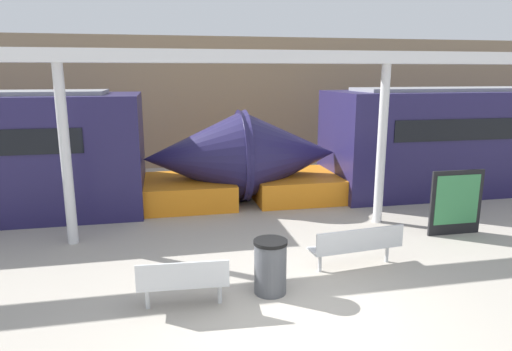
{
  "coord_description": "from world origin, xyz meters",
  "views": [
    {
      "loc": [
        -1.89,
        -6.12,
        3.65
      ],
      "look_at": [
        0.14,
        3.61,
        1.4
      ],
      "focal_mm": 32.0,
      "sensor_mm": 36.0,
      "label": 1
    }
  ],
  "objects_px": {
    "bench_near": "(357,244)",
    "support_column_near": "(382,146)",
    "support_column_far": "(66,157)",
    "bench_far": "(183,280)",
    "poster_board": "(456,202)",
    "trash_bin": "(270,266)"
  },
  "relations": [
    {
      "from": "bench_near",
      "to": "support_column_near",
      "type": "xyz_separation_m",
      "value": [
        1.67,
        2.5,
        1.44
      ]
    },
    {
      "from": "support_column_near",
      "to": "support_column_far",
      "type": "distance_m",
      "value": 7.19
    },
    {
      "from": "support_column_far",
      "to": "bench_near",
      "type": "bearing_deg",
      "value": -24.37
    },
    {
      "from": "bench_near",
      "to": "support_column_near",
      "type": "relative_size",
      "value": 0.48
    },
    {
      "from": "bench_near",
      "to": "bench_far",
      "type": "distance_m",
      "value": 3.41
    },
    {
      "from": "poster_board",
      "to": "support_column_far",
      "type": "height_order",
      "value": "support_column_far"
    },
    {
      "from": "bench_far",
      "to": "trash_bin",
      "type": "relative_size",
      "value": 1.55
    },
    {
      "from": "support_column_near",
      "to": "poster_board",
      "type": "bearing_deg",
      "value": -42.25
    },
    {
      "from": "poster_board",
      "to": "support_column_near",
      "type": "distance_m",
      "value": 2.12
    },
    {
      "from": "bench_far",
      "to": "bench_near",
      "type": "bearing_deg",
      "value": 17.91
    },
    {
      "from": "bench_near",
      "to": "poster_board",
      "type": "height_order",
      "value": "poster_board"
    },
    {
      "from": "support_column_far",
      "to": "trash_bin",
      "type": "bearing_deg",
      "value": -40.22
    },
    {
      "from": "bench_near",
      "to": "support_column_far",
      "type": "distance_m",
      "value": 6.23
    },
    {
      "from": "trash_bin",
      "to": "bench_far",
      "type": "bearing_deg",
      "value": -170.41
    },
    {
      "from": "trash_bin",
      "to": "poster_board",
      "type": "xyz_separation_m",
      "value": [
        4.82,
        1.93,
        0.29
      ]
    },
    {
      "from": "bench_near",
      "to": "support_column_far",
      "type": "height_order",
      "value": "support_column_far"
    },
    {
      "from": "poster_board",
      "to": "support_column_far",
      "type": "bearing_deg",
      "value": 172.02
    },
    {
      "from": "bench_near",
      "to": "bench_far",
      "type": "xyz_separation_m",
      "value": [
        -3.3,
        -0.86,
        -0.0
      ]
    },
    {
      "from": "bench_near",
      "to": "bench_far",
      "type": "bearing_deg",
      "value": -171.44
    },
    {
      "from": "bench_near",
      "to": "trash_bin",
      "type": "bearing_deg",
      "value": -167.55
    },
    {
      "from": "bench_near",
      "to": "poster_board",
      "type": "bearing_deg",
      "value": 17.6
    },
    {
      "from": "bench_near",
      "to": "bench_far",
      "type": "relative_size",
      "value": 1.28
    }
  ]
}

